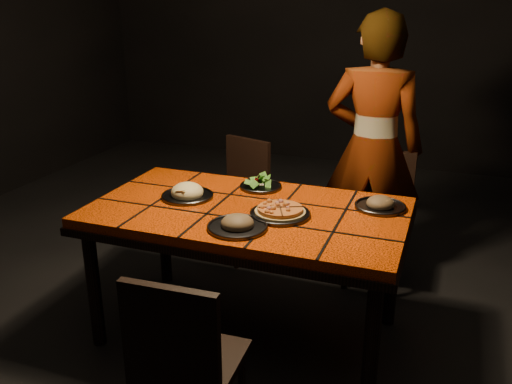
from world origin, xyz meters
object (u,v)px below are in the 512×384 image
(chair_far_right, at_px, (379,208))
(plate_pizza, at_px, (280,212))
(dining_table, at_px, (248,222))
(chair_near, at_px, (183,358))
(chair_far_left, at_px, (240,190))
(plate_pasta, at_px, (187,193))
(diner, at_px, (373,149))

(chair_far_right, xyz_separation_m, plate_pizza, (-0.37, -0.94, 0.28))
(dining_table, relative_size, chair_near, 1.94)
(chair_far_right, bearing_deg, chair_near, -103.76)
(chair_far_left, distance_m, plate_pizza, 1.21)
(plate_pasta, bearing_deg, dining_table, -4.61)
(chair_far_left, height_order, diner, diner)
(dining_table, xyz_separation_m, diner, (0.48, 0.97, 0.18))
(chair_near, relative_size, chair_far_left, 1.00)
(diner, relative_size, plate_pasta, 6.10)
(diner, xyz_separation_m, plate_pasta, (-0.84, -0.95, -0.08))
(plate_pasta, bearing_deg, chair_near, -64.44)
(dining_table, xyz_separation_m, chair_near, (0.08, -0.89, -0.19))
(diner, bearing_deg, chair_far_right, 136.98)
(plate_pizza, xyz_separation_m, plate_pasta, (-0.55, 0.07, 0.01))
(chair_far_right, relative_size, plate_pizza, 2.58)
(plate_pizza, bearing_deg, chair_near, -97.22)
(chair_near, relative_size, plate_pizza, 2.52)
(chair_far_left, distance_m, diner, 0.99)
(plate_pasta, bearing_deg, chair_far_left, 94.29)
(diner, bearing_deg, chair_near, 77.86)
(chair_far_right, bearing_deg, plate_pasta, -135.34)
(dining_table, distance_m, chair_far_right, 1.08)
(plate_pizza, bearing_deg, chair_far_left, 121.82)
(plate_pasta, bearing_deg, diner, 48.39)
(chair_far_right, distance_m, diner, 0.38)
(chair_near, distance_m, chair_far_left, 1.91)
(dining_table, xyz_separation_m, plate_pasta, (-0.36, 0.03, 0.10))
(plate_pasta, bearing_deg, plate_pizza, -7.52)
(dining_table, distance_m, plate_pasta, 0.37)
(chair_far_right, bearing_deg, chair_far_left, 178.21)
(dining_table, bearing_deg, chair_far_left, 114.21)
(diner, bearing_deg, plate_pasta, 48.32)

